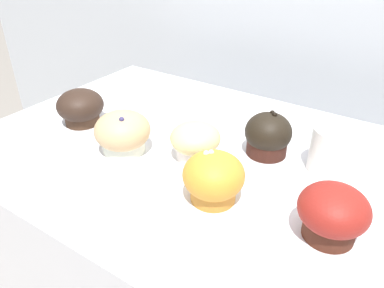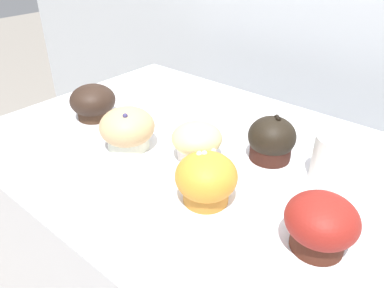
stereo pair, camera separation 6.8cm
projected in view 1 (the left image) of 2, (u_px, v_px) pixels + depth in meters
wall_back at (313, 74)px, 1.17m from camera, size 3.20×0.10×1.80m
muffin_front_center at (333, 213)px, 0.52m from camera, size 0.10×0.10×0.08m
muffin_back_left at (268, 135)px, 0.72m from camera, size 0.09×0.09×0.09m
muffin_back_right at (195, 141)px, 0.71m from camera, size 0.10×0.10×0.07m
muffin_front_left at (81, 107)px, 0.84m from camera, size 0.10×0.10×0.08m
muffin_front_right at (123, 133)px, 0.73m from camera, size 0.11×0.11×0.09m
muffin_back_center at (214, 178)px, 0.60m from camera, size 0.10×0.10×0.09m
coffee_cup at (334, 149)px, 0.67m from camera, size 0.08×0.13×0.09m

